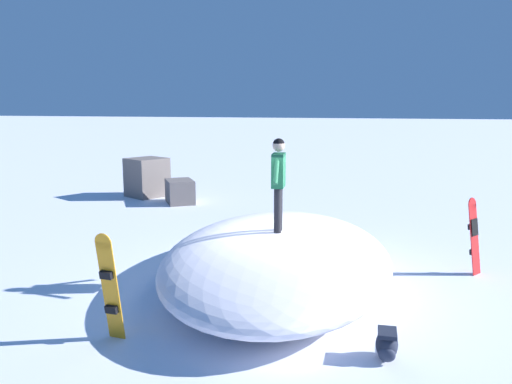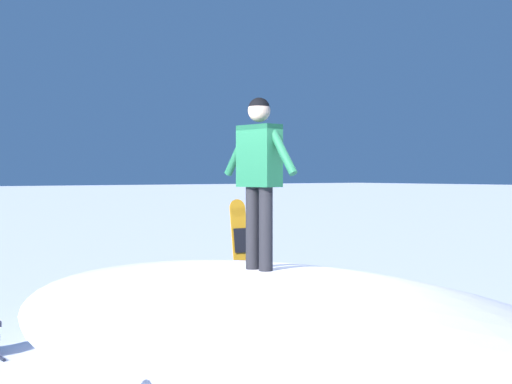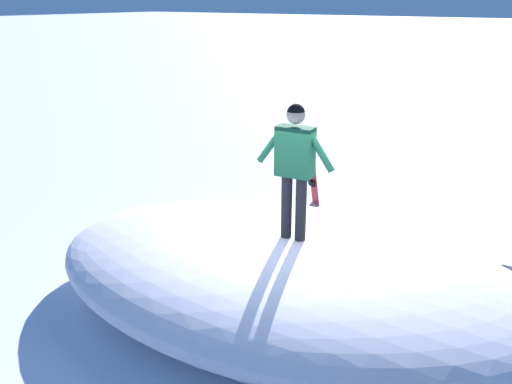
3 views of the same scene
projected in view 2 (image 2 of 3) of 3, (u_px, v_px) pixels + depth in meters
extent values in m
plane|color=white|center=(272.00, 375.00, 6.97)|extent=(240.00, 240.00, 0.00)
ellipsoid|color=white|center=(266.00, 323.00, 6.94)|extent=(5.01, 7.26, 1.07)
cylinder|color=black|center=(253.00, 228.00, 7.04)|extent=(0.14, 0.14, 0.85)
cylinder|color=black|center=(266.00, 229.00, 6.90)|extent=(0.14, 0.14, 0.85)
cube|color=#195638|center=(259.00, 156.00, 6.95)|extent=(0.27, 0.49, 0.63)
sphere|color=beige|center=(259.00, 111.00, 6.94)|extent=(0.23, 0.23, 0.23)
cylinder|color=#195638|center=(238.00, 151.00, 7.19)|extent=(0.13, 0.41, 0.52)
cylinder|color=#195638|center=(281.00, 150.00, 6.71)|extent=(0.13, 0.41, 0.52)
sphere|color=black|center=(259.00, 108.00, 6.94)|extent=(0.22, 0.22, 0.22)
cube|color=orange|center=(241.00, 258.00, 10.41)|extent=(0.29, 0.26, 1.53)
cylinder|color=orange|center=(237.00, 208.00, 10.49)|extent=(0.27, 0.08, 0.27)
cube|color=black|center=(241.00, 240.00, 10.42)|extent=(0.23, 0.08, 0.37)
cube|color=black|center=(238.00, 240.00, 10.48)|extent=(0.20, 0.10, 0.12)
cube|color=black|center=(241.00, 276.00, 10.42)|extent=(0.20, 0.10, 0.12)
cylinder|color=#1E2333|center=(0.00, 358.00, 7.57)|extent=(0.05, 0.29, 0.04)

